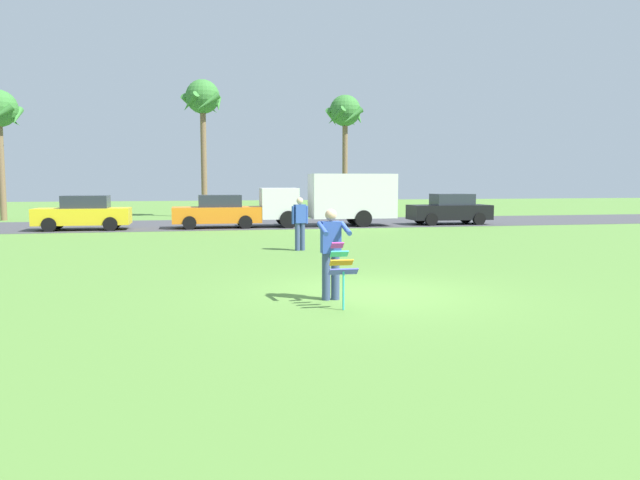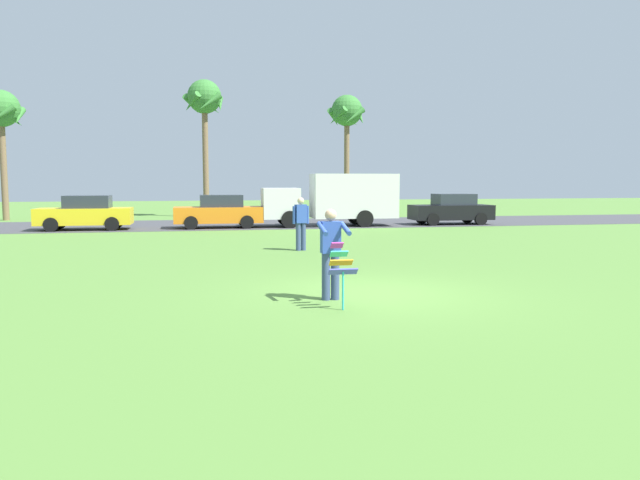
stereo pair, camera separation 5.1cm
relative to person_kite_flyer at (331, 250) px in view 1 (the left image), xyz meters
The scene contains 11 objects.
ground_plane 1.43m from the person_kite_flyer, 26.87° to the left, with size 120.00×120.00×0.00m, color #568438.
road_strip 20.86m from the person_kite_flyer, 87.39° to the left, with size 120.00×8.00×0.01m, color #424247.
person_kite_flyer is the anchor object (origin of this frame).
kite_held 0.78m from the person_kite_flyer, 88.96° to the right, with size 0.51×0.63×1.15m.
parked_car_yellow 19.90m from the person_kite_flyer, 112.24° to the left, with size 4.20×1.84×1.60m.
parked_car_orange 18.47m from the person_kite_flyer, 94.42° to the left, with size 4.22×1.87×1.60m.
parked_truck_white_box 18.96m from the person_kite_flyer, 76.40° to the left, with size 6.75×2.25×2.62m.
parked_car_black 21.25m from the person_kite_flyer, 60.10° to the left, with size 4.22×1.87×1.60m.
palm_tree_right_near 28.47m from the person_kite_flyer, 93.86° to the left, with size 2.58×2.71×8.55m.
palm_tree_centre_far 30.67m from the person_kite_flyer, 75.34° to the left, with size 2.58×2.71×8.07m.
person_walker_near 8.27m from the person_kite_flyer, 84.18° to the left, with size 0.56×0.29×1.73m.
Camera 1 is at (-3.47, -11.49, 2.25)m, focal length 33.79 mm.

